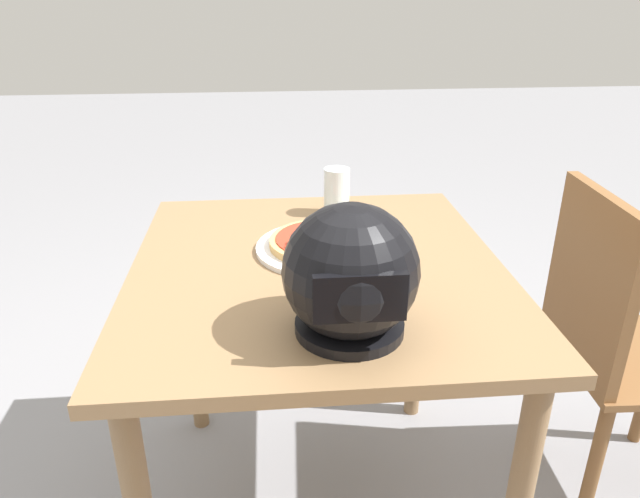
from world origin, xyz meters
TOP-DOWN VIEW (x-y plane):
  - dining_table at (0.00, 0.00)m, footprint 0.84×0.91m
  - pizza_plate at (-0.02, -0.08)m, footprint 0.32×0.32m
  - pizza at (-0.02, -0.07)m, footprint 0.25×0.25m
  - motorcycle_helmet at (-0.03, 0.28)m, footprint 0.24×0.24m
  - drinking_glass at (-0.08, -0.31)m, footprint 0.07×0.07m
  - chair_side at (-0.78, -0.03)m, footprint 0.42×0.42m

SIDE VIEW (x-z plane):
  - chair_side at x=-0.78m, z-range 0.06..0.96m
  - dining_table at x=0.00m, z-range 0.28..1.04m
  - pizza_plate at x=-0.02m, z-range 0.77..0.78m
  - pizza at x=-0.02m, z-range 0.77..0.82m
  - drinking_glass at x=-0.08m, z-range 0.77..0.90m
  - motorcycle_helmet at x=-0.03m, z-range 0.76..1.01m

